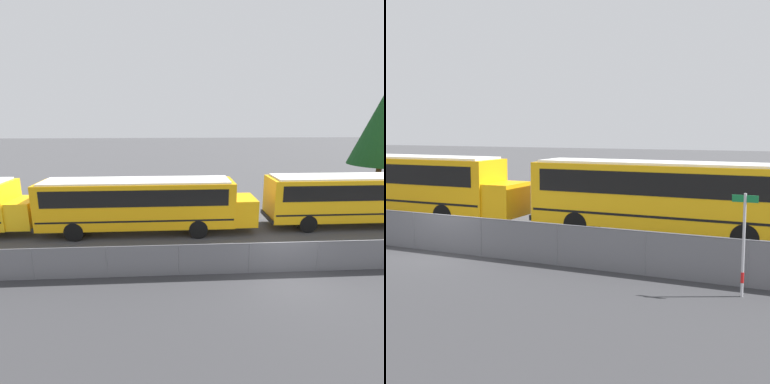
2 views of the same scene
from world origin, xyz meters
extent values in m
plane|color=#424244|center=(0.00, 0.00, 0.00)|extent=(200.00, 200.00, 0.00)
cube|color=#9EA0A5|center=(0.00, 0.00, 0.71)|extent=(65.32, 0.03, 1.42)
cube|color=slate|center=(0.00, -0.01, 0.71)|extent=(65.32, 0.01, 1.42)
cylinder|color=slate|center=(0.00, 0.00, 1.42)|extent=(65.32, 0.05, 0.05)
cylinder|color=slate|center=(-10.89, 0.00, 0.71)|extent=(0.07, 0.07, 1.42)
cylinder|color=slate|center=(-7.78, 0.00, 0.71)|extent=(0.07, 0.07, 1.42)
cylinder|color=slate|center=(-4.67, 0.00, 0.71)|extent=(0.07, 0.07, 1.42)
cylinder|color=slate|center=(-1.56, 0.00, 0.71)|extent=(0.07, 0.07, 1.42)
cylinder|color=slate|center=(1.56, 0.00, 0.71)|extent=(0.07, 0.07, 1.42)
cylinder|color=slate|center=(4.67, 0.00, 0.71)|extent=(0.07, 0.07, 1.42)
cube|color=yellow|center=(-13.66, 5.54, 1.33)|extent=(1.36, 2.21, 1.58)
cube|color=orange|center=(-6.99, 5.28, 1.86)|extent=(11.32, 2.41, 2.64)
cube|color=black|center=(-6.99, 5.28, 2.44)|extent=(10.41, 2.45, 0.95)
cube|color=black|center=(-6.99, 5.28, 1.12)|extent=(11.09, 2.44, 0.10)
cube|color=orange|center=(-0.65, 5.28, 1.33)|extent=(1.36, 2.21, 1.58)
cube|color=black|center=(-12.70, 5.28, 0.69)|extent=(0.12, 2.41, 0.24)
cube|color=silver|center=(-6.99, 5.28, 3.23)|extent=(10.75, 2.16, 0.10)
cylinder|color=black|center=(-3.48, 6.36, 0.54)|extent=(1.09, 0.28, 1.09)
cylinder|color=black|center=(-3.48, 4.19, 0.54)|extent=(1.09, 0.28, 1.09)
cylinder|color=black|center=(-10.50, 6.36, 0.54)|extent=(1.09, 0.28, 1.09)
cylinder|color=black|center=(-10.50, 4.19, 0.54)|extent=(1.09, 0.28, 1.09)
cube|color=#EDA80F|center=(6.73, 5.76, 1.86)|extent=(11.32, 2.41, 2.64)
cube|color=black|center=(6.73, 5.76, 2.44)|extent=(10.41, 2.45, 0.95)
cube|color=black|center=(6.73, 5.76, 1.12)|extent=(11.09, 2.44, 0.10)
cube|color=black|center=(1.02, 5.76, 0.69)|extent=(0.12, 2.41, 0.24)
cube|color=silver|center=(6.73, 5.76, 3.23)|extent=(10.75, 2.16, 0.10)
cylinder|color=black|center=(3.22, 6.85, 0.54)|extent=(1.09, 0.28, 1.09)
cylinder|color=black|center=(3.22, 4.68, 0.54)|extent=(1.09, 0.28, 1.09)
cylinder|color=#51381E|center=(13.13, 12.92, 1.42)|extent=(0.44, 0.44, 2.85)
camera|label=1|loc=(-4.83, -11.99, 6.71)|focal=28.00mm
camera|label=2|loc=(12.69, -15.96, 4.66)|focal=50.00mm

